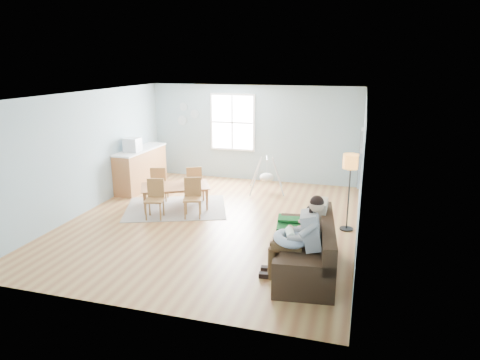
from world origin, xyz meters
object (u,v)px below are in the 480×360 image
(monitor, at_px, (132,145))
(baby_swing, at_px, (267,177))
(storage_cube, at_px, (300,260))
(chair_sw, at_px, (155,196))
(chair_nw, at_px, (159,182))
(toddler, at_px, (304,224))
(father, at_px, (301,235))
(counter, at_px, (141,168))
(dining_table, at_px, (176,197))
(floor_lamp, at_px, (351,168))
(sofa, at_px, (308,253))
(chair_se, at_px, (193,195))
(chair_ne, at_px, (194,181))

(monitor, relative_size, baby_swing, 0.35)
(storage_cube, relative_size, monitor, 1.37)
(chair_sw, height_order, chair_nw, chair_nw)
(toddler, distance_m, chair_sw, 3.70)
(father, distance_m, counter, 6.18)
(storage_cube, distance_m, monitor, 5.94)
(chair_sw, xyz_separation_m, baby_swing, (1.94, 2.54, -0.07))
(toddler, bearing_deg, storage_cube, -90.97)
(father, relative_size, counter, 0.71)
(dining_table, xyz_separation_m, chair_sw, (-0.17, -0.67, 0.21))
(floor_lamp, distance_m, storage_cube, 2.45)
(father, bearing_deg, sofa, 73.09)
(baby_swing, bearing_deg, chair_nw, -147.73)
(dining_table, bearing_deg, chair_sw, -132.01)
(floor_lamp, xyz_separation_m, counter, (-5.50, 1.54, -0.76))
(baby_swing, bearing_deg, father, -70.97)
(sofa, bearing_deg, dining_table, 146.79)
(sofa, xyz_separation_m, chair_nw, (-3.96, 2.59, 0.19))
(chair_se, relative_size, monitor, 2.28)
(chair_sw, bearing_deg, baby_swing, 52.69)
(chair_sw, bearing_deg, storage_cube, -25.94)
(chair_ne, relative_size, baby_swing, 0.80)
(chair_sw, distance_m, baby_swing, 3.20)
(chair_ne, distance_m, monitor, 1.95)
(dining_table, height_order, chair_sw, chair_sw)
(floor_lamp, bearing_deg, sofa, -105.52)
(counter, bearing_deg, floor_lamp, -15.63)
(chair_sw, bearing_deg, chair_nw, 111.72)
(sofa, bearing_deg, monitor, 147.72)
(chair_se, height_order, chair_ne, chair_se)
(sofa, relative_size, storage_cube, 4.22)
(chair_sw, bearing_deg, chair_se, 21.08)
(father, height_order, chair_se, father)
(toddler, height_order, counter, counter)
(monitor, bearing_deg, toddler, -31.22)
(sofa, bearing_deg, toddler, 118.53)
(toddler, relative_size, counter, 0.42)
(floor_lamp, relative_size, dining_table, 1.02)
(floor_lamp, distance_m, counter, 5.76)
(dining_table, height_order, monitor, monitor)
(chair_se, relative_size, chair_ne, 1.00)
(toddler, relative_size, monitor, 2.16)
(floor_lamp, distance_m, chair_sw, 4.19)
(counter, relative_size, baby_swing, 1.79)
(counter, distance_m, baby_swing, 3.40)
(toddler, height_order, chair_sw, toddler)
(sofa, xyz_separation_m, father, (-0.10, -0.31, 0.44))
(toddler, xyz_separation_m, chair_ne, (-3.08, 2.70, -0.23))
(chair_se, relative_size, counter, 0.45)
(chair_ne, bearing_deg, chair_nw, -158.99)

